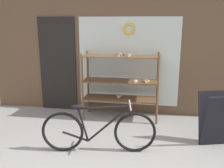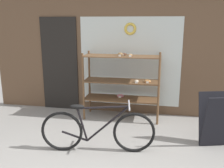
# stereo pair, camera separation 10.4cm
# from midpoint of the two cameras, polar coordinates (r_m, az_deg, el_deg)

# --- Properties ---
(storefront_facade) EXTENTS (5.90, 0.13, 3.04)m
(storefront_facade) POSITION_cam_midpoint_polar(r_m,az_deg,el_deg) (5.45, 0.78, 8.70)
(storefront_facade) COLOR brown
(storefront_facade) RESTS_ON ground_plane
(display_case) EXTENTS (1.56, 0.51, 1.40)m
(display_case) POSITION_cam_midpoint_polar(r_m,az_deg,el_deg) (5.15, 1.54, 0.97)
(display_case) COLOR brown
(display_case) RESTS_ON ground_plane
(bicycle) EXTENTS (1.77, 0.46, 0.79)m
(bicycle) POSITION_cam_midpoint_polar(r_m,az_deg,el_deg) (3.94, -3.94, -10.58)
(bicycle) COLOR black
(bicycle) RESTS_ON ground_plane
(sandwich_board) EXTENTS (0.59, 0.50, 0.88)m
(sandwich_board) POSITION_cam_midpoint_polar(r_m,az_deg,el_deg) (4.42, 22.04, -7.50)
(sandwich_board) COLOR black
(sandwich_board) RESTS_ON ground_plane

